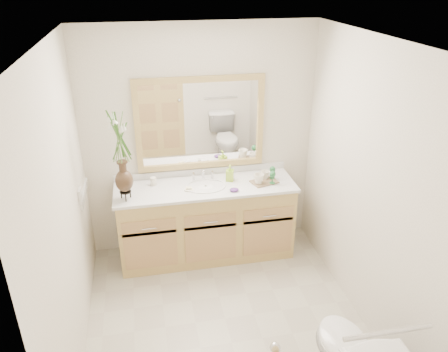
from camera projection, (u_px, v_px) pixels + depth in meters
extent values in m
plane|color=beige|center=(225.00, 318.00, 3.91)|extent=(2.60, 2.60, 0.00)
cube|color=white|center=(225.00, 42.00, 2.87)|extent=(2.40, 2.60, 0.02)
cube|color=white|center=(200.00, 142.00, 4.54)|extent=(2.40, 0.02, 2.40)
cube|color=white|center=(275.00, 321.00, 2.24)|extent=(2.40, 0.02, 2.40)
cube|color=white|center=(64.00, 217.00, 3.18)|extent=(0.02, 2.60, 2.40)
cube|color=white|center=(367.00, 187.00, 3.60)|extent=(0.02, 2.60, 2.40)
cube|color=tan|center=(206.00, 222.00, 4.63)|extent=(1.80, 0.55, 0.80)
cube|color=silver|center=(205.00, 187.00, 4.45)|extent=(1.84, 0.57, 0.03)
ellipsoid|color=white|center=(206.00, 191.00, 4.45)|extent=(0.38, 0.30, 0.12)
cylinder|color=silver|center=(203.00, 174.00, 4.56)|extent=(0.02, 0.02, 0.11)
cylinder|color=silver|center=(193.00, 176.00, 4.55)|extent=(0.02, 0.02, 0.08)
cylinder|color=silver|center=(212.00, 175.00, 4.59)|extent=(0.02, 0.02, 0.08)
cube|color=white|center=(200.00, 124.00, 4.43)|extent=(1.20, 0.01, 0.85)
cube|color=tan|center=(199.00, 79.00, 4.23)|extent=(1.32, 0.04, 0.06)
cube|color=tan|center=(201.00, 165.00, 4.62)|extent=(1.32, 0.04, 0.06)
cube|color=tan|center=(137.00, 128.00, 4.32)|extent=(0.06, 0.04, 0.85)
cube|color=tan|center=(260.00, 120.00, 4.54)|extent=(0.06, 0.04, 0.85)
cube|color=white|center=(80.00, 195.00, 3.95)|extent=(0.02, 0.12, 0.12)
cylinder|color=silver|center=(388.00, 332.00, 2.50)|extent=(0.55, 0.03, 0.03)
cylinder|color=black|center=(125.00, 192.00, 4.16)|extent=(0.11, 0.11, 0.01)
ellipsoid|color=#302215|center=(124.00, 181.00, 4.11)|extent=(0.17, 0.17, 0.22)
cylinder|color=#302215|center=(123.00, 167.00, 4.05)|extent=(0.07, 0.07, 0.10)
cylinder|color=#4C7A33|center=(120.00, 141.00, 3.94)|extent=(0.06, 0.06, 0.40)
cylinder|color=silver|center=(153.00, 181.00, 4.45)|extent=(0.06, 0.06, 0.08)
cylinder|color=silver|center=(189.00, 189.00, 4.36)|extent=(0.10, 0.10, 0.01)
cube|color=beige|center=(189.00, 188.00, 4.35)|extent=(0.06, 0.05, 0.02)
imported|color=#99C82F|center=(230.00, 174.00, 4.52)|extent=(0.09, 0.09, 0.16)
ellipsoid|color=#4D2570|center=(234.00, 190.00, 4.33)|extent=(0.11, 0.10, 0.03)
cube|color=brown|center=(264.00, 182.00, 4.51)|extent=(0.30, 0.24, 0.01)
imported|color=silver|center=(259.00, 178.00, 4.45)|extent=(0.12, 0.11, 0.11)
imported|color=silver|center=(265.00, 175.00, 4.55)|extent=(0.13, 0.13, 0.09)
cylinder|color=#236934|center=(272.00, 183.00, 4.47)|extent=(0.06, 0.06, 0.01)
cylinder|color=#236934|center=(272.00, 179.00, 4.45)|extent=(0.01, 0.01, 0.09)
ellipsoid|color=#236934|center=(273.00, 174.00, 4.43)|extent=(0.06, 0.06, 0.07)
cylinder|color=#236934|center=(272.00, 178.00, 4.58)|extent=(0.06, 0.06, 0.01)
cylinder|color=#236934|center=(272.00, 174.00, 4.56)|extent=(0.01, 0.01, 0.08)
ellipsoid|color=#236934|center=(273.00, 169.00, 4.54)|extent=(0.06, 0.06, 0.07)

